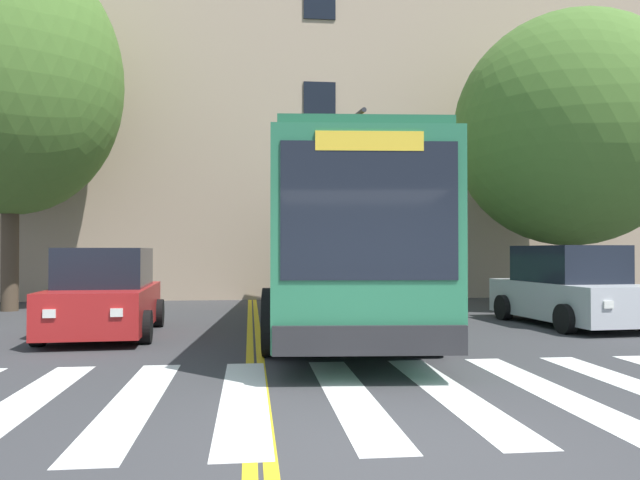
{
  "coord_description": "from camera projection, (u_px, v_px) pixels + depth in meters",
  "views": [
    {
      "loc": [
        -1.35,
        -5.16,
        1.66
      ],
      "look_at": [
        0.07,
        7.4,
        1.88
      ],
      "focal_mm": 35.0,
      "sensor_mm": 36.0,
      "label": 1
    }
  ],
  "objects": [
    {
      "name": "crosswalk",
      "position": [
        400.0,
        394.0,
        7.2
      ],
      "size": [
        11.3,
        4.33,
        0.01
      ],
      "color": "white",
      "rests_on": "ground"
    },
    {
      "name": "lane_line_yellow_outer",
      "position": [
        255.0,
        300.0,
        20.93
      ],
      "size": [
        0.12,
        36.0,
        0.01
      ],
      "primitive_type": "cube",
      "color": "gold",
      "rests_on": "ground"
    },
    {
      "name": "ground_plane",
      "position": [
        411.0,
        448.0,
        5.25
      ],
      "size": [
        120.0,
        120.0,
        0.0
      ],
      "primitive_type": "plane",
      "color": "#38383A"
    },
    {
      "name": "car_silver_far_lane",
      "position": [
        569.0,
        289.0,
        13.88
      ],
      "size": [
        2.31,
        4.27,
        1.78
      ],
      "color": "#B7BABF",
      "rests_on": "ground"
    },
    {
      "name": "street_tree_curbside_large",
      "position": [
        570.0,
        130.0,
        18.17
      ],
      "size": [
        8.95,
        9.17,
        8.59
      ],
      "color": "brown",
      "rests_on": "ground"
    },
    {
      "name": "city_bus",
      "position": [
        338.0,
        242.0,
        13.67
      ],
      "size": [
        3.43,
        12.49,
        3.38
      ],
      "color": "#28704C",
      "rests_on": "ground"
    },
    {
      "name": "traffic_light_overhead",
      "position": [
        339.0,
        177.0,
        15.98
      ],
      "size": [
        0.66,
        3.94,
        5.36
      ],
      "color": "#28282D",
      "rests_on": "ground"
    },
    {
      "name": "lane_line_yellow_inner",
      "position": [
        250.0,
        300.0,
        20.92
      ],
      "size": [
        0.12,
        36.0,
        0.01
      ],
      "primitive_type": "cube",
      "color": "gold",
      "rests_on": "ground"
    },
    {
      "name": "street_tree_curbside_small",
      "position": [
        12.0,
        79.0,
        17.26
      ],
      "size": [
        7.07,
        7.49,
        10.18
      ],
      "color": "#4C3D2D",
      "rests_on": "ground"
    },
    {
      "name": "building_facade",
      "position": [
        309.0,
        134.0,
        25.11
      ],
      "size": [
        32.98,
        7.69,
        12.74
      ],
      "color": "tan",
      "rests_on": "ground"
    },
    {
      "name": "car_red_near_lane",
      "position": [
        105.0,
        295.0,
        12.23
      ],
      "size": [
        2.18,
        4.18,
        1.71
      ],
      "color": "#AD1E1E",
      "rests_on": "ground"
    }
  ]
}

